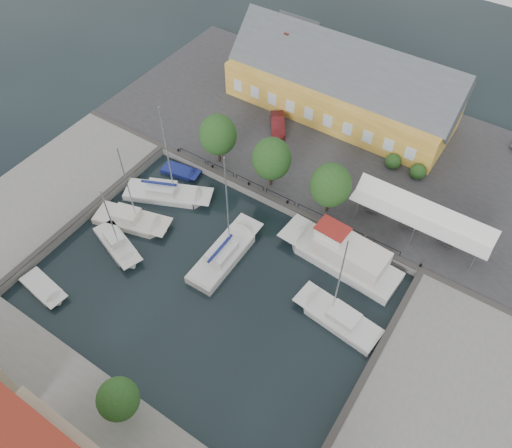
{
  "coord_description": "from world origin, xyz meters",
  "views": [
    {
      "loc": [
        18.02,
        -21.26,
        40.67
      ],
      "look_at": [
        0.0,
        6.0,
        1.5
      ],
      "focal_mm": 35.0,
      "sensor_mm": 36.0,
      "label": 1
    }
  ],
  "objects": [
    {
      "name": "ground",
      "position": [
        0.0,
        0.0,
        0.0
      ],
      "size": [
        140.0,
        140.0,
        0.0
      ],
      "primitive_type": "plane",
      "color": "black",
      "rests_on": "ground"
    },
    {
      "name": "north_quay",
      "position": [
        0.0,
        23.0,
        0.5
      ],
      "size": [
        56.0,
        26.0,
        1.0
      ],
      "primitive_type": "cube",
      "color": "#2D2D30",
      "rests_on": "ground"
    },
    {
      "name": "west_quay",
      "position": [
        -22.0,
        -2.0,
        0.5
      ],
      "size": [
        12.0,
        24.0,
        1.0
      ],
      "primitive_type": "cube",
      "color": "slate",
      "rests_on": "ground"
    },
    {
      "name": "east_quay",
      "position": [
        22.0,
        -2.0,
        0.5
      ],
      "size": [
        12.0,
        24.0,
        1.0
      ],
      "primitive_type": "cube",
      "color": "slate",
      "rests_on": "ground"
    },
    {
      "name": "quay_edge_fittings",
      "position": [
        0.02,
        4.75,
        1.06
      ],
      "size": [
        56.0,
        24.72,
        0.4
      ],
      "color": "#383533",
      "rests_on": "north_quay"
    },
    {
      "name": "warehouse",
      "position": [
        -2.6,
        28.36,
        4.43
      ],
      "size": [
        28.56,
        14.0,
        9.55
      ],
      "color": "gold",
      "rests_on": "north_quay"
    },
    {
      "name": "tent_canopy",
      "position": [
        14.0,
        14.5,
        3.68
      ],
      "size": [
        14.0,
        4.0,
        2.83
      ],
      "color": "white",
      "rests_on": "north_quay"
    },
    {
      "name": "quay_trees",
      "position": [
        -2.0,
        12.0,
        4.88
      ],
      "size": [
        18.2,
        4.2,
        6.3
      ],
      "color": "black",
      "rests_on": "north_quay"
    },
    {
      "name": "car_red",
      "position": [
        -6.42,
        20.49,
        1.78
      ],
      "size": [
        4.04,
        4.81,
        1.55
      ],
      "primitive_type": "imported",
      "rotation": [
        0.0,
        0.0,
        0.61
      ],
      "color": "#571316",
      "rests_on": "north_quay"
    },
    {
      "name": "center_sailboat",
      "position": [
        -0.92,
        1.66,
        0.36
      ],
      "size": [
        3.06,
        9.92,
        13.37
      ],
      "color": "silver",
      "rests_on": "ground"
    },
    {
      "name": "trawler",
      "position": [
        9.29,
        7.6,
        1.02
      ],
      "size": [
        12.97,
        4.61,
        5.0
      ],
      "color": "silver",
      "rests_on": "ground"
    },
    {
      "name": "east_boat_a",
      "position": [
        11.99,
        1.61,
        0.26
      ],
      "size": [
        8.63,
        3.67,
        11.86
      ],
      "color": "silver",
      "rests_on": "ground"
    },
    {
      "name": "west_boat_a",
      "position": [
        -11.26,
        4.93,
        0.27
      ],
      "size": [
        10.01,
        6.51,
        12.86
      ],
      "color": "silver",
      "rests_on": "ground"
    },
    {
      "name": "west_boat_b",
      "position": [
        -11.9,
        -0.11,
        0.26
      ],
      "size": [
        8.68,
        4.92,
        11.36
      ],
      "color": "silver",
      "rests_on": "ground"
    },
    {
      "name": "west_boat_c",
      "position": [
        -10.83,
        -3.26,
        0.26
      ],
      "size": [
        7.09,
        4.25,
        9.47
      ],
      "color": "silver",
      "rests_on": "ground"
    },
    {
      "name": "launch_sw",
      "position": [
        -13.12,
        -10.98,
        0.09
      ],
      "size": [
        5.51,
        2.61,
        0.98
      ],
      "color": "silver",
      "rests_on": "ground"
    },
    {
      "name": "launch_nw",
      "position": [
        -12.29,
        8.67,
        0.09
      ],
      "size": [
        4.8,
        2.55,
        0.88
      ],
      "color": "navy",
      "rests_on": "ground"
    }
  ]
}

